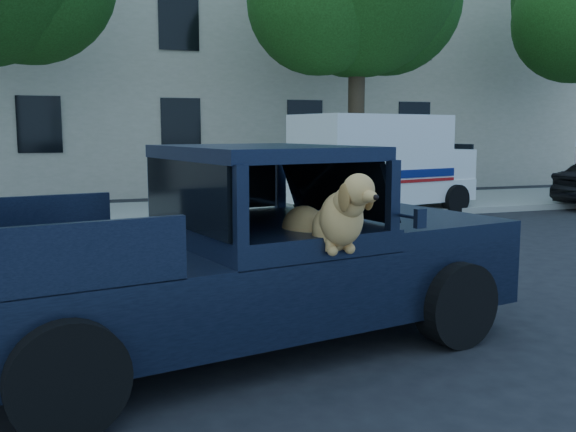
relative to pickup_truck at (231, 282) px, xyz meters
The scene contains 6 objects.
ground 1.20m from the pickup_truck, 24.86° to the left, with size 120.00×120.00×0.00m, color black.
far_sidewalk 9.69m from the pickup_truck, 84.52° to the left, with size 60.00×4.00×0.15m, color gray.
lane_stripes 4.86m from the pickup_truck, 52.63° to the left, with size 21.60×0.14×0.01m, color silver, non-canonical shape.
building_main 17.80m from the pickup_truck, 76.95° to the left, with size 26.00×6.00×9.00m, color beige.
pickup_truck is the anchor object (origin of this frame).
mail_truck 10.12m from the pickup_truck, 55.17° to the left, with size 4.72×3.10×2.39m.
Camera 1 is at (-2.31, -6.06, 2.03)m, focal length 40.00 mm.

